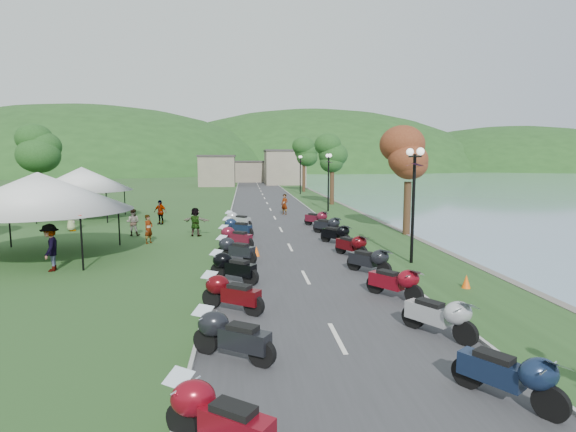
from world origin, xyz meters
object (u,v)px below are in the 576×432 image
object	(u,v)px
vendor_tent_main	(40,215)
pedestrian_b	(134,236)
pedestrian_a	(149,243)
pedestrian_c	(52,271)

from	to	relation	value
vendor_tent_main	pedestrian_b	world-z (taller)	vendor_tent_main
pedestrian_b	pedestrian_a	bearing A→B (deg)	122.78
pedestrian_a	pedestrian_b	bearing A→B (deg)	58.67
pedestrian_a	pedestrian_b	xyz separation A→B (m)	(-1.46, 2.67, 0.00)
pedestrian_b	pedestrian_c	bearing A→B (deg)	85.73
pedestrian_b	pedestrian_c	world-z (taller)	pedestrian_c
pedestrian_a	pedestrian_b	size ratio (longest dim) A/B	0.98
vendor_tent_main	pedestrian_c	world-z (taller)	vendor_tent_main
vendor_tent_main	pedestrian_a	xyz separation A→B (m)	(4.22, 3.14, -2.00)
pedestrian_a	pedestrian_b	distance (m)	3.04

